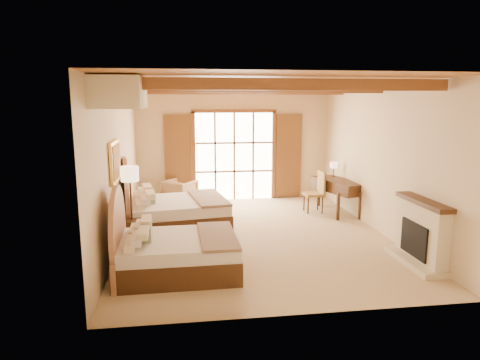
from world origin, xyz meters
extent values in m
plane|color=#C9B483|center=(0.00, 0.00, 0.00)|extent=(7.00, 7.00, 0.00)
plane|color=beige|center=(0.00, 3.50, 1.60)|extent=(5.50, 0.00, 5.50)
plane|color=beige|center=(-2.75, 0.00, 1.60)|extent=(0.00, 7.00, 7.00)
plane|color=beige|center=(2.75, 0.00, 1.60)|extent=(0.00, 7.00, 7.00)
plane|color=#BC7639|center=(0.00, 0.00, 3.20)|extent=(7.00, 7.00, 0.00)
cube|color=white|center=(0.00, 3.46, 1.25)|extent=(2.20, 0.02, 2.50)
cube|color=brown|center=(-1.60, 3.43, 1.25)|extent=(0.75, 0.06, 2.40)
cube|color=brown|center=(1.60, 3.43, 1.25)|extent=(0.75, 0.06, 2.40)
cube|color=#F2E2C0|center=(2.62, -2.00, 0.55)|extent=(0.25, 1.30, 1.10)
cube|color=black|center=(2.55, -2.00, 0.45)|extent=(0.18, 0.80, 0.60)
cube|color=#F2E2C0|center=(2.53, -2.00, 0.05)|extent=(0.45, 1.40, 0.10)
cube|color=#412C13|center=(2.61, -2.00, 1.12)|extent=(0.30, 1.40, 0.08)
cube|color=#ECC251|center=(-2.71, -0.75, 1.75)|extent=(0.05, 0.95, 0.75)
cube|color=#C68441|center=(-2.68, -0.75, 1.75)|extent=(0.02, 0.82, 0.62)
cube|color=#F5E8C0|center=(-2.40, -2.00, 2.95)|extent=(0.70, 1.40, 0.45)
cube|color=#412C13|center=(-1.63, -1.82, 0.19)|extent=(2.01, 1.53, 0.39)
cube|color=white|center=(-1.63, -1.82, 0.49)|extent=(1.97, 1.50, 0.21)
cube|color=#8A7053|center=(-0.95, -1.82, 0.61)|extent=(0.62, 1.54, 0.05)
cube|color=#8F9D74|center=(-2.09, -1.82, 0.72)|extent=(0.12, 0.41, 0.23)
cube|color=#412C13|center=(-1.67, 0.64, 0.22)|extent=(2.44, 1.99, 0.43)
cube|color=white|center=(-1.67, 0.64, 0.55)|extent=(2.39, 1.95, 0.24)
cube|color=#8A7053|center=(-0.92, 0.64, 0.68)|extent=(0.92, 1.79, 0.05)
cube|color=#8F9D74|center=(-2.19, 0.64, 0.80)|extent=(0.20, 0.47, 0.26)
cube|color=#412C13|center=(-2.49, -0.39, 0.28)|extent=(0.58, 0.58, 0.56)
cylinder|color=#311F15|center=(-2.50, -0.41, 0.01)|extent=(0.23, 0.23, 0.03)
cylinder|color=#311F15|center=(-2.50, -0.41, 0.71)|extent=(0.04, 0.04, 1.37)
cylinder|color=beige|center=(-2.50, -0.41, 1.46)|extent=(0.34, 0.34, 0.28)
imported|color=#9E7654|center=(-1.58, 2.88, 0.36)|extent=(1.08, 1.09, 0.72)
cube|color=#A67154|center=(-0.82, 1.96, 0.18)|extent=(0.51, 0.51, 0.36)
cube|color=#412C13|center=(2.46, 1.60, 0.82)|extent=(1.11, 1.70, 0.06)
cube|color=#412C13|center=(2.46, 1.60, 0.67)|extent=(1.07, 1.65, 0.25)
cube|color=olive|center=(1.83, 1.71, 0.47)|extent=(0.48, 0.48, 0.06)
cube|color=olive|center=(2.04, 1.71, 0.78)|extent=(0.07, 0.47, 0.57)
cylinder|color=#311F15|center=(2.50, 2.12, 0.85)|extent=(0.12, 0.12, 0.02)
cylinder|color=#311F15|center=(2.50, 2.12, 0.99)|extent=(0.02, 0.02, 0.27)
cylinder|color=beige|center=(2.50, 2.12, 1.15)|extent=(0.19, 0.19, 0.15)
camera|label=1|loc=(-1.53, -8.66, 2.84)|focal=32.00mm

